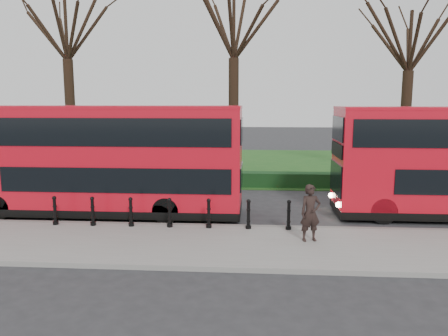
{
  "coord_description": "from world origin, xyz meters",
  "views": [
    {
      "loc": [
        3.3,
        -16.16,
        4.6
      ],
      "look_at": [
        2.11,
        0.5,
        2.0
      ],
      "focal_mm": 35.0,
      "sensor_mm": 36.0,
      "label": 1
    }
  ],
  "objects": [
    {
      "name": "ground",
      "position": [
        0.0,
        0.0,
        0.0
      ],
      "size": [
        120.0,
        120.0,
        0.0
      ],
      "primitive_type": "plane",
      "color": "#28282B",
      "rests_on": "ground"
    },
    {
      "name": "pavement",
      "position": [
        0.0,
        -3.0,
        0.07
      ],
      "size": [
        60.0,
        4.0,
        0.15
      ],
      "primitive_type": "cube",
      "color": "gray",
      "rests_on": "ground"
    },
    {
      "name": "kerb",
      "position": [
        0.0,
        -1.0,
        0.07
      ],
      "size": [
        60.0,
        0.25,
        0.16
      ],
      "primitive_type": "cube",
      "color": "slate",
      "rests_on": "ground"
    },
    {
      "name": "grass_verge",
      "position": [
        0.0,
        15.0,
        0.03
      ],
      "size": [
        60.0,
        18.0,
        0.06
      ],
      "primitive_type": "cube",
      "color": "#1C4F1A",
      "rests_on": "ground"
    },
    {
      "name": "hedge",
      "position": [
        0.0,
        6.8,
        0.4
      ],
      "size": [
        60.0,
        0.9,
        0.8
      ],
      "primitive_type": "cube",
      "color": "black",
      "rests_on": "ground"
    },
    {
      "name": "yellow_line_outer",
      "position": [
        0.0,
        -0.7,
        0.01
      ],
      "size": [
        60.0,
        0.1,
        0.01
      ],
      "primitive_type": "cube",
      "color": "yellow",
      "rests_on": "ground"
    },
    {
      "name": "yellow_line_inner",
      "position": [
        0.0,
        -0.5,
        0.01
      ],
      "size": [
        60.0,
        0.1,
        0.01
      ],
      "primitive_type": "cube",
      "color": "yellow",
      "rests_on": "ground"
    },
    {
      "name": "tree_left",
      "position": [
        -8.0,
        10.0,
        9.31
      ],
      "size": [
        8.19,
        8.19,
        12.79
      ],
      "color": "black",
      "rests_on": "ground"
    },
    {
      "name": "tree_mid",
      "position": [
        2.0,
        10.0,
        9.32
      ],
      "size": [
        8.2,
        8.2,
        12.81
      ],
      "color": "black",
      "rests_on": "ground"
    },
    {
      "name": "tree_right",
      "position": [
        12.0,
        10.0,
        8.29
      ],
      "size": [
        7.3,
        7.3,
        11.4
      ],
      "color": "black",
      "rests_on": "ground"
    },
    {
      "name": "bollard_row",
      "position": [
        0.31,
        -1.35,
        0.65
      ],
      "size": [
        8.51,
        0.15,
        1.0
      ],
      "color": "black",
      "rests_on": "pavement"
    },
    {
      "name": "bus_lead",
      "position": [
        -2.73,
        0.71,
        2.21
      ],
      "size": [
        11.02,
        2.53,
        4.38
      ],
      "color": "red",
      "rests_on": "ground"
    },
    {
      "name": "pedestrian",
      "position": [
        5.07,
        -2.55,
        1.06
      ],
      "size": [
        0.76,
        0.59,
        1.83
      ],
      "primitive_type": "imported",
      "rotation": [
        0.0,
        0.0,
        0.26
      ],
      "color": "black",
      "rests_on": "pavement"
    }
  ]
}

